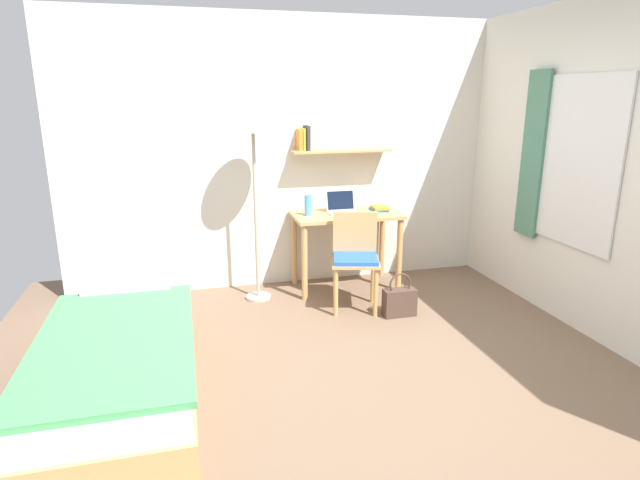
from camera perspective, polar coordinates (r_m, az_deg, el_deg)
ground_plane at (r=3.70m, az=3.92°, el=-14.77°), size 5.28×5.28×0.00m
wall_back at (r=5.18m, az=-2.97°, el=9.29°), size 4.40×0.27×2.60m
wall_right at (r=4.37m, az=30.25°, el=6.07°), size 0.10×4.40×2.60m
bed at (r=3.59m, az=-20.94°, el=-12.50°), size 0.91×1.98×0.54m
desk at (r=5.11m, az=2.86°, el=1.33°), size 1.04×0.56×0.76m
desk_chair at (r=4.66m, az=3.86°, el=-1.69°), size 0.50×0.49×0.86m
standing_lamp at (r=4.68m, az=-7.34°, el=12.00°), size 0.43×0.43×1.78m
laptop at (r=5.11m, az=2.38°, el=3.64°), size 0.30×0.23×0.22m
water_bottle at (r=4.95m, az=-1.32°, el=3.80°), size 0.07×0.07×0.20m
book_stack at (r=5.21m, az=6.50°, el=3.44°), size 0.16×0.21×0.05m
handbag at (r=4.63m, az=8.67°, el=-6.62°), size 0.29×0.12×0.39m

